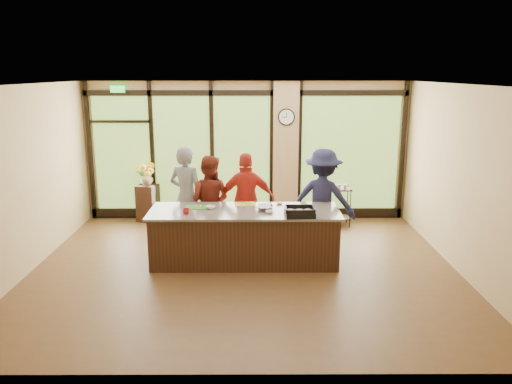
{
  "coord_description": "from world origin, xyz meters",
  "views": [
    {
      "loc": [
        0.16,
        -7.78,
        3.19
      ],
      "look_at": [
        0.2,
        0.4,
        1.21
      ],
      "focal_mm": 35.0,
      "sensor_mm": 36.0,
      "label": 1
    }
  ],
  "objects_px": {
    "island_base": "(245,237)",
    "flower_stand": "(148,203)",
    "cook_right": "(323,199)",
    "bar_cart": "(335,201)",
    "cook_left": "(187,197)",
    "roasting_pan": "(300,214)"
  },
  "relations": [
    {
      "from": "island_base",
      "to": "roasting_pan",
      "type": "xyz_separation_m",
      "value": [
        0.9,
        -0.36,
        0.52
      ]
    },
    {
      "from": "roasting_pan",
      "to": "cook_left",
      "type": "bearing_deg",
      "value": 144.74
    },
    {
      "from": "bar_cart",
      "to": "flower_stand",
      "type": "bearing_deg",
      "value": 171.59
    },
    {
      "from": "cook_left",
      "to": "flower_stand",
      "type": "relative_size",
      "value": 2.35
    },
    {
      "from": "flower_stand",
      "to": "bar_cart",
      "type": "distance_m",
      "value": 4.04
    },
    {
      "from": "roasting_pan",
      "to": "flower_stand",
      "type": "relative_size",
      "value": 0.58
    },
    {
      "from": "cook_right",
      "to": "roasting_pan",
      "type": "height_order",
      "value": "cook_right"
    },
    {
      "from": "cook_left",
      "to": "bar_cart",
      "type": "height_order",
      "value": "cook_left"
    },
    {
      "from": "flower_stand",
      "to": "cook_left",
      "type": "bearing_deg",
      "value": -40.88
    },
    {
      "from": "island_base",
      "to": "cook_right",
      "type": "relative_size",
      "value": 1.68
    },
    {
      "from": "cook_right",
      "to": "bar_cart",
      "type": "relative_size",
      "value": 2.06
    },
    {
      "from": "flower_stand",
      "to": "bar_cart",
      "type": "bearing_deg",
      "value": 10.18
    },
    {
      "from": "cook_right",
      "to": "cook_left",
      "type": "bearing_deg",
      "value": 18.56
    },
    {
      "from": "cook_right",
      "to": "bar_cart",
      "type": "bearing_deg",
      "value": -88.26
    },
    {
      "from": "island_base",
      "to": "flower_stand",
      "type": "relative_size",
      "value": 3.86
    },
    {
      "from": "island_base",
      "to": "cook_right",
      "type": "height_order",
      "value": "cook_right"
    },
    {
      "from": "cook_left",
      "to": "roasting_pan",
      "type": "height_order",
      "value": "cook_left"
    },
    {
      "from": "island_base",
      "to": "flower_stand",
      "type": "xyz_separation_m",
      "value": [
        -2.16,
        2.45,
        -0.04
      ]
    },
    {
      "from": "cook_right",
      "to": "roasting_pan",
      "type": "distance_m",
      "value": 1.23
    },
    {
      "from": "island_base",
      "to": "bar_cart",
      "type": "relative_size",
      "value": 3.46
    },
    {
      "from": "cook_right",
      "to": "flower_stand",
      "type": "height_order",
      "value": "cook_right"
    },
    {
      "from": "bar_cart",
      "to": "roasting_pan",
      "type": "bearing_deg",
      "value": -114.74
    }
  ]
}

